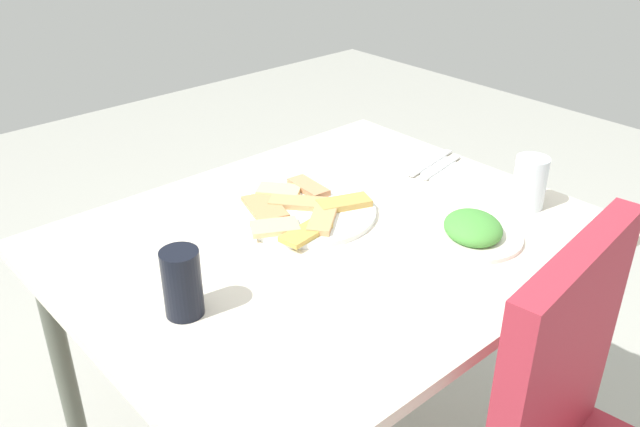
{
  "coord_description": "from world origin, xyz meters",
  "views": [
    {
      "loc": [
        0.81,
        0.88,
        1.43
      ],
      "look_at": [
        -0.01,
        -0.04,
        0.76
      ],
      "focal_mm": 37.92,
      "sensor_mm": 36.0,
      "label": 1
    }
  ],
  "objects": [
    {
      "name": "drinking_glass",
      "position": [
        -0.41,
        0.2,
        0.79
      ],
      "size": [
        0.07,
        0.07,
        0.12
      ],
      "primitive_type": "cylinder",
      "color": "silver",
      "rests_on": "dining_table"
    },
    {
      "name": "dining_table",
      "position": [
        0.0,
        0.0,
        0.65
      ],
      "size": [
        1.05,
        0.85,
        0.73
      ],
      "color": "silver",
      "rests_on": "ground_plane"
    },
    {
      "name": "spoon",
      "position": [
        -0.42,
        -0.05,
        0.74
      ],
      "size": [
        0.17,
        0.04,
        0.0
      ],
      "primitive_type": "cube",
      "rotation": [
        0.0,
        0.0,
        0.18
      ],
      "color": "silver",
      "rests_on": "paper_napkin"
    },
    {
      "name": "pide_platter",
      "position": [
        -0.02,
        -0.1,
        0.74
      ],
      "size": [
        0.31,
        0.3,
        0.03
      ],
      "color": "white",
      "rests_on": "dining_table"
    },
    {
      "name": "paper_napkin",
      "position": [
        -0.42,
        -0.07,
        0.73
      ],
      "size": [
        0.14,
        0.14,
        0.0
      ],
      "primitive_type": "cube",
      "rotation": [
        0.0,
        0.0,
        -0.26
      ],
      "color": "white",
      "rests_on": "dining_table"
    },
    {
      "name": "fork",
      "position": [
        -0.42,
        -0.09,
        0.74
      ],
      "size": [
        0.19,
        0.05,
        0.0
      ],
      "primitive_type": "cube",
      "rotation": [
        0.0,
        0.0,
        0.18
      ],
      "color": "silver",
      "rests_on": "paper_napkin"
    },
    {
      "name": "soda_can",
      "position": [
        0.36,
        0.03,
        0.79
      ],
      "size": [
        0.09,
        0.09,
        0.12
      ],
      "primitive_type": "cylinder",
      "rotation": [
        0.0,
        0.0,
        1.04
      ],
      "color": "black",
      "rests_on": "dining_table"
    },
    {
      "name": "salad_plate_greens",
      "position": [
        -0.21,
        0.2,
        0.75
      ],
      "size": [
        0.2,
        0.2,
        0.05
      ],
      "color": "white",
      "rests_on": "dining_table"
    }
  ]
}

